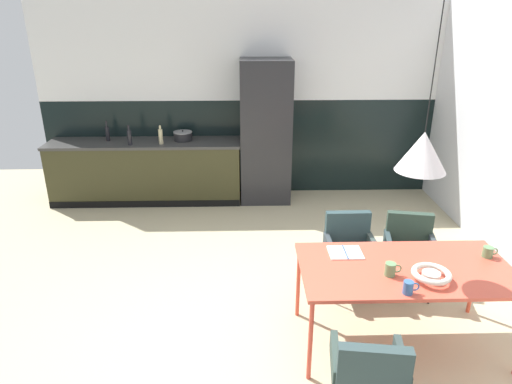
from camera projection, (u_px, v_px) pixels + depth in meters
ground_plane at (245, 329)px, 4.13m from camera, size 9.12×9.12×0.00m
back_wall_splashback_dark at (244, 146)px, 7.05m from camera, size 6.02×0.12×1.45m
back_wall_panel_upper at (243, 49)px, 6.51m from camera, size 6.02×0.12×1.45m
kitchen_counter at (146, 171)px, 6.78m from camera, size 2.82×0.63×0.92m
refrigerator_column at (265, 132)px, 6.61m from camera, size 0.73×0.60×2.08m
dining_table at (405, 272)px, 3.71m from camera, size 1.73×0.88×0.76m
armchair_near_window at (409, 243)px, 4.58m from camera, size 0.56×0.55×0.79m
armchair_facing_counter at (369, 370)px, 2.97m from camera, size 0.54×0.53×0.80m
armchair_corner_seat at (349, 243)px, 4.57m from camera, size 0.49×0.48×0.81m
fruit_bowl at (431, 274)px, 3.49m from camera, size 0.30×0.30×0.08m
open_book at (345, 253)px, 3.90m from camera, size 0.29×0.24×0.02m
mug_tall_blue at (408, 287)px, 3.33m from camera, size 0.12×0.08×0.10m
mug_wide_latte at (390, 269)px, 3.56m from camera, size 0.14×0.09×0.11m
mug_short_terracotta at (488, 252)px, 3.83m from camera, size 0.13×0.09×0.09m
cooking_pot at (183, 136)px, 6.66m from camera, size 0.28×0.28×0.15m
bottle_vinegar_dark at (129, 137)px, 6.41m from camera, size 0.06×0.06×0.29m
bottle_oil_tall at (160, 136)px, 6.45m from camera, size 0.06×0.06×0.27m
bottle_spice_small at (107, 133)px, 6.62m from camera, size 0.06×0.06×0.30m
pendant_lamp_over_table_near at (422, 152)px, 3.33m from camera, size 0.38×0.38×1.27m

